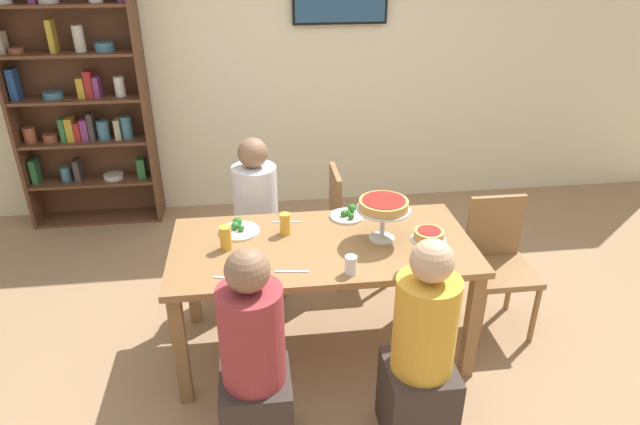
% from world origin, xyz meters
% --- Properties ---
extents(ground_plane, '(12.00, 12.00, 0.00)m').
position_xyz_m(ground_plane, '(0.00, 0.00, 0.00)').
color(ground_plane, '#9E7A56').
extents(rear_partition, '(8.00, 0.12, 2.80)m').
position_xyz_m(rear_partition, '(0.00, 2.20, 1.40)').
color(rear_partition, beige).
rests_on(rear_partition, ground_plane).
extents(dining_table, '(1.73, 0.84, 0.74)m').
position_xyz_m(dining_table, '(0.00, 0.00, 0.65)').
color(dining_table, olive).
rests_on(dining_table, ground_plane).
extents(bookshelf, '(1.10, 0.30, 2.21)m').
position_xyz_m(bookshelf, '(-1.77, 2.01, 1.12)').
color(bookshelf, brown).
rests_on(bookshelf, ground_plane).
extents(diner_far_left, '(0.34, 0.34, 1.15)m').
position_xyz_m(diner_far_left, '(-0.37, 0.70, 0.49)').
color(diner_far_left, '#382D28').
rests_on(diner_far_left, ground_plane).
extents(diner_near_left, '(0.34, 0.34, 1.15)m').
position_xyz_m(diner_near_left, '(-0.42, -0.72, 0.49)').
color(diner_near_left, '#382D28').
rests_on(diner_near_left, ground_plane).
extents(diner_near_right, '(0.34, 0.34, 1.15)m').
position_xyz_m(diner_near_right, '(0.39, -0.74, 0.49)').
color(diner_near_right, '#382D28').
rests_on(diner_near_right, ground_plane).
extents(chair_far_right, '(0.40, 0.40, 0.87)m').
position_xyz_m(chair_far_right, '(0.30, 0.75, 0.49)').
color(chair_far_right, olive).
rests_on(chair_far_right, ground_plane).
extents(chair_head_east, '(0.40, 0.40, 0.87)m').
position_xyz_m(chair_head_east, '(1.14, 0.11, 0.49)').
color(chair_head_east, olive).
rests_on(chair_head_east, ground_plane).
extents(deep_dish_pizza_stand, '(0.31, 0.31, 0.25)m').
position_xyz_m(deep_dish_pizza_stand, '(0.35, 0.01, 0.95)').
color(deep_dish_pizza_stand, silver).
rests_on(deep_dish_pizza_stand, dining_table).
extents(personal_pizza_stand, '(0.18, 0.18, 0.23)m').
position_xyz_m(personal_pizza_stand, '(0.51, -0.33, 0.90)').
color(personal_pizza_stand, silver).
rests_on(personal_pizza_stand, dining_table).
extents(salad_plate_near_diner, '(0.21, 0.21, 0.07)m').
position_xyz_m(salad_plate_near_diner, '(0.20, 0.31, 0.76)').
color(salad_plate_near_diner, white).
rests_on(salad_plate_near_diner, dining_table).
extents(salad_plate_far_diner, '(0.24, 0.24, 0.07)m').
position_xyz_m(salad_plate_far_diner, '(-0.48, 0.21, 0.76)').
color(salad_plate_far_diner, white).
rests_on(salad_plate_far_diner, dining_table).
extents(beer_glass_amber_tall, '(0.07, 0.07, 0.14)m').
position_xyz_m(beer_glass_amber_tall, '(0.46, 0.31, 0.81)').
color(beer_glass_amber_tall, gold).
rests_on(beer_glass_amber_tall, dining_table).
extents(beer_glass_amber_short, '(0.06, 0.06, 0.13)m').
position_xyz_m(beer_glass_amber_short, '(-0.20, 0.14, 0.81)').
color(beer_glass_amber_short, gold).
rests_on(beer_glass_amber_short, dining_table).
extents(beer_glass_amber_spare, '(0.07, 0.07, 0.14)m').
position_xyz_m(beer_glass_amber_spare, '(-0.54, 0.01, 0.81)').
color(beer_glass_amber_spare, gold).
rests_on(beer_glass_amber_spare, dining_table).
extents(water_glass_clear_near, '(0.06, 0.06, 0.10)m').
position_xyz_m(water_glass_clear_near, '(0.11, -0.33, 0.79)').
color(water_glass_clear_near, white).
rests_on(water_glass_clear_near, dining_table).
extents(cutlery_fork_near, '(0.18, 0.07, 0.00)m').
position_xyz_m(cutlery_fork_near, '(-0.52, -0.30, 0.74)').
color(cutlery_fork_near, silver).
rests_on(cutlery_fork_near, dining_table).
extents(cutlery_knife_near, '(0.18, 0.04, 0.00)m').
position_xyz_m(cutlery_knife_near, '(-0.20, -0.27, 0.74)').
color(cutlery_knife_near, silver).
rests_on(cutlery_knife_near, dining_table).
extents(cutlery_fork_far, '(0.18, 0.03, 0.00)m').
position_xyz_m(cutlery_fork_far, '(-0.19, 0.29, 0.74)').
color(cutlery_fork_far, silver).
rests_on(cutlery_fork_far, dining_table).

